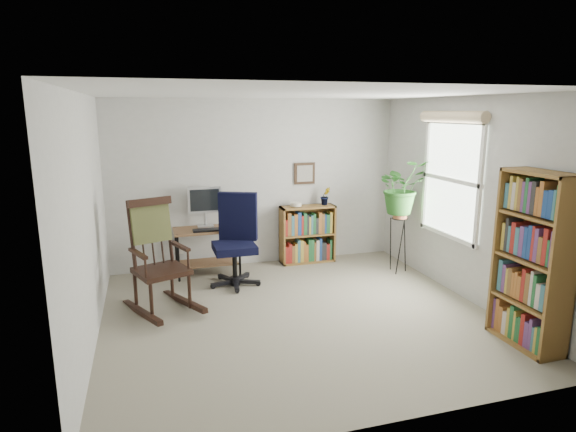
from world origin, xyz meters
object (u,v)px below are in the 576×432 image
object	(u,v)px
low_bookshelf	(307,234)
tall_bookshelf	(533,261)
office_chair	(234,240)
rocking_chair	(161,256)
desk	(208,251)

from	to	relation	value
low_bookshelf	tall_bookshelf	size ratio (longest dim) A/B	0.51
office_chair	tall_bookshelf	distance (m)	3.42
rocking_chair	tall_bookshelf	distance (m)	3.83
desk	tall_bookshelf	world-z (taller)	tall_bookshelf
low_bookshelf	desk	bearing A→B (deg)	-175.44
tall_bookshelf	office_chair	bearing A→B (deg)	135.13
rocking_chair	low_bookshelf	size ratio (longest dim) A/B	1.51
desk	office_chair	bearing A→B (deg)	-63.07
rocking_chair	tall_bookshelf	bearing A→B (deg)	-49.63
desk	tall_bookshelf	bearing A→B (deg)	-47.63
desk	tall_bookshelf	distance (m)	4.04
low_bookshelf	office_chair	bearing A→B (deg)	-151.28
rocking_chair	low_bookshelf	xyz separation A→B (m)	(2.16, 1.25, -0.22)
desk	rocking_chair	distance (m)	1.35
low_bookshelf	rocking_chair	bearing A→B (deg)	-149.94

